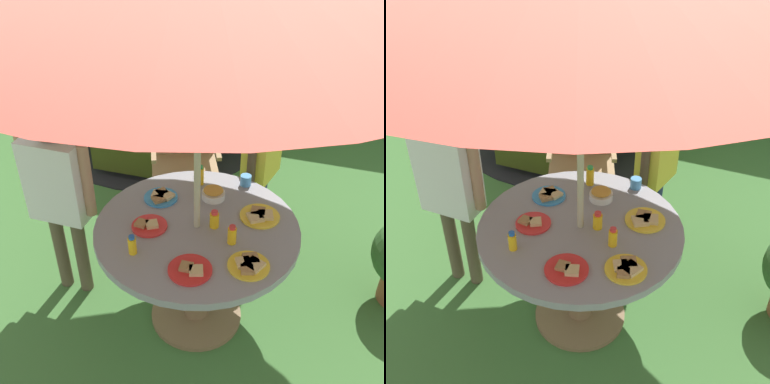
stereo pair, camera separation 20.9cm
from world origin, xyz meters
The scene contains 18 objects.
ground_plane centered at (0.00, 0.00, -0.01)m, with size 10.00×10.00×0.02m, color #3D6B33.
hedge_backdrop centered at (0.00, 3.69, 0.87)m, with size 9.00×0.70×1.73m, color #285623.
garden_table centered at (0.00, 0.00, 0.57)m, with size 1.16×1.16×0.75m.
wooden_chair centered at (-0.44, 1.06, 0.59)m, with size 0.65×0.64×1.07m.
dome_tent centered at (-1.15, 2.25, 0.68)m, with size 2.25×2.25×1.37m.
child_in_yellow_shirt centered at (0.19, 0.91, 0.80)m, with size 0.24×0.42×1.25m.
child_in_white_shirt centered at (-0.87, -0.01, 0.89)m, with size 0.47×0.24×1.39m.
snack_bowl centered at (0.01, 0.29, 0.78)m, with size 0.14×0.14×0.07m.
plate_far_right centered at (-0.29, 0.19, 0.76)m, with size 0.21×0.21×0.03m.
plate_front_edge centered at (0.08, -0.35, 0.76)m, with size 0.23×0.23×0.03m.
plate_mid_left centered at (0.35, -0.23, 0.76)m, with size 0.22×0.22×0.03m.
plate_back_edge centered at (-0.25, -0.09, 0.76)m, with size 0.20×0.20×0.03m.
plate_near_left centered at (0.32, 0.19, 0.76)m, with size 0.23×0.23×0.03m.
juice_bottle_near_right centered at (-0.11, 0.42, 0.81)m, with size 0.05×0.05×0.13m.
juice_bottle_far_left centered at (0.22, -0.08, 0.80)m, with size 0.05×0.05×0.12m.
juice_bottle_center_front centered at (-0.25, -0.32, 0.80)m, with size 0.04×0.04×0.11m.
juice_bottle_center_back centered at (0.09, 0.02, 0.80)m, with size 0.05×0.05×0.11m.
cup_near centered at (0.17, 0.49, 0.78)m, with size 0.07×0.07×0.07m, color #4C99D8.
Camera 1 is at (0.62, -1.98, 2.43)m, focal length 44.10 mm.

